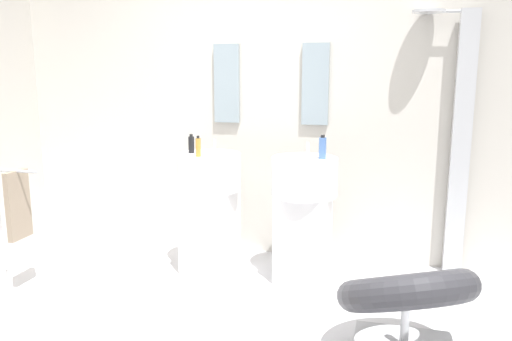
{
  "coord_description": "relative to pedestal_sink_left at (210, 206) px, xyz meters",
  "views": [
    {
      "loc": [
        1.01,
        -2.69,
        1.61
      ],
      "look_at": [
        0.15,
        0.55,
        0.95
      ],
      "focal_mm": 36.26,
      "sensor_mm": 36.0,
      "label": 1
    }
  ],
  "objects": [
    {
      "name": "rear_partition",
      "position": [
        0.38,
        0.54,
        0.77
      ],
      "size": [
        4.8,
        0.1,
        2.6
      ],
      "primitive_type": "cube",
      "color": "beige",
      "rests_on": "ground_plane"
    },
    {
      "name": "towel_rack",
      "position": [
        -1.21,
        -0.76,
        0.1
      ],
      "size": [
        0.37,
        0.22,
        0.95
      ],
      "color": "#B7BABF",
      "rests_on": "ground_plane"
    },
    {
      "name": "soap_bottle_amber",
      "position": [
        -0.03,
        -0.16,
        0.5
      ],
      "size": [
        0.04,
        0.04,
        0.16
      ],
      "color": "#C68C38",
      "rests_on": "pedestal_sink_left"
    },
    {
      "name": "pedestal_sink_left",
      "position": [
        0.0,
        0.0,
        0.0
      ],
      "size": [
        0.5,
        0.5,
        1.06
      ],
      "color": "white",
      "rests_on": "ground_plane"
    },
    {
      "name": "shower_column",
      "position": [
        1.89,
        0.42,
        0.55
      ],
      "size": [
        0.49,
        0.24,
        2.05
      ],
      "color": "#B7BABF",
      "rests_on": "ground_plane"
    },
    {
      "name": "soap_bottle_black",
      "position": [
        -0.14,
        -0.01,
        0.5
      ],
      "size": [
        0.05,
        0.05,
        0.15
      ],
      "color": "black",
      "rests_on": "pedestal_sink_left"
    },
    {
      "name": "vanity_mirror_right",
      "position": [
        0.76,
        0.47,
        0.96
      ],
      "size": [
        0.22,
        0.03,
        0.66
      ],
      "primitive_type": "cube",
      "color": "#8C9EA8"
    },
    {
      "name": "lounge_chair",
      "position": [
        1.51,
        -0.99,
        -0.18
      ],
      "size": [
        1.06,
        1.06,
        0.65
      ],
      "color": "#B7BABF",
      "rests_on": "ground_plane"
    },
    {
      "name": "soap_bottle_blue",
      "position": [
        0.9,
        -0.02,
        0.51
      ],
      "size": [
        0.05,
        0.05,
        0.18
      ],
      "color": "#4C72B7",
      "rests_on": "pedestal_sink_right"
    },
    {
      "name": "pedestal_sink_right",
      "position": [
        0.76,
        0.0,
        0.0
      ],
      "size": [
        0.5,
        0.5,
        1.06
      ],
      "color": "white",
      "rests_on": "ground_plane"
    },
    {
      "name": "vanity_mirror_left",
      "position": [
        0.0,
        0.47,
        0.96
      ],
      "size": [
        0.22,
        0.03,
        0.66
      ],
      "primitive_type": "cube",
      "color": "#8C9EA8"
    }
  ]
}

